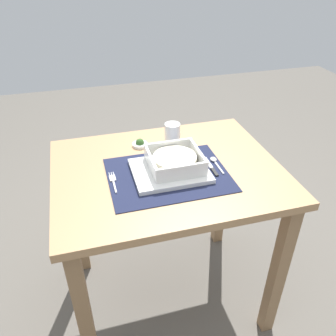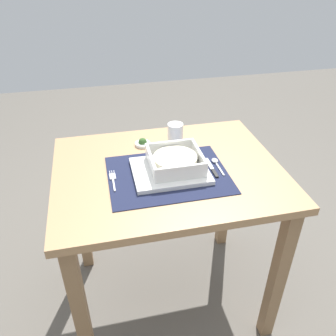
% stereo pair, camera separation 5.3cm
% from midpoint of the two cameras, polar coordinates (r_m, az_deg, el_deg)
% --- Properties ---
extents(ground_plane, '(6.00, 6.00, 0.00)m').
position_cam_midpoint_polar(ground_plane, '(1.80, 0.88, -19.87)').
color(ground_plane, '#59544C').
extents(dining_table, '(0.84, 0.66, 0.73)m').
position_cam_midpoint_polar(dining_table, '(1.36, 1.09, -4.35)').
color(dining_table, '#A37A51').
rests_on(dining_table, ground).
extents(placemat, '(0.43, 0.33, 0.00)m').
position_cam_midpoint_polar(placemat, '(1.26, 1.20, -1.10)').
color(placemat, '#191E38').
rests_on(placemat, dining_table).
extents(serving_plate, '(0.27, 0.22, 0.02)m').
position_cam_midpoint_polar(serving_plate, '(1.26, 1.69, -0.46)').
color(serving_plate, white).
rests_on(serving_plate, placemat).
extents(porridge_bowl, '(0.19, 0.19, 0.06)m').
position_cam_midpoint_polar(porridge_bowl, '(1.26, 2.38, 1.16)').
color(porridge_bowl, white).
rests_on(porridge_bowl, serving_plate).
extents(fork, '(0.02, 0.13, 0.00)m').
position_cam_midpoint_polar(fork, '(1.24, -7.85, -1.81)').
color(fork, silver).
rests_on(fork, placemat).
extents(spoon, '(0.02, 0.11, 0.01)m').
position_cam_midpoint_polar(spoon, '(1.33, 9.04, 0.89)').
color(spoon, silver).
rests_on(spoon, placemat).
extents(butter_knife, '(0.01, 0.13, 0.01)m').
position_cam_midpoint_polar(butter_knife, '(1.29, 8.45, -0.13)').
color(butter_knife, black).
rests_on(butter_knife, placemat).
extents(drinking_glass, '(0.06, 0.06, 0.09)m').
position_cam_midpoint_polar(drinking_glass, '(1.44, 2.27, 5.55)').
color(drinking_glass, white).
rests_on(drinking_glass, dining_table).
extents(condiment_saucer, '(0.06, 0.06, 0.03)m').
position_cam_midpoint_polar(condiment_saucer, '(1.44, -3.14, 4.11)').
color(condiment_saucer, white).
rests_on(condiment_saucer, dining_table).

